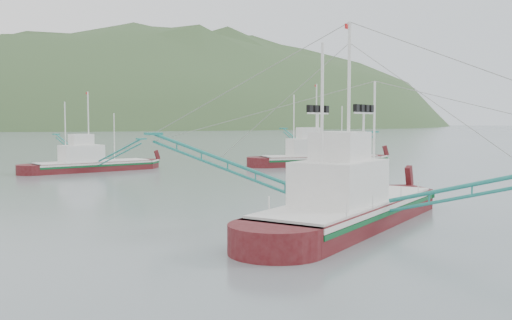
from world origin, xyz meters
TOP-DOWN VIEW (x-y plane):
  - ground at (0.00, 0.00)m, footprint 1200.00×1200.00m
  - main_boat at (0.29, -2.33)m, footprint 16.86×28.61m
  - bg_boat_far at (1.46, 39.39)m, footprint 13.48×24.31m
  - bg_boat_right at (27.95, 29.47)m, footprint 15.89×26.96m
  - headland_right at (240.00, 430.00)m, footprint 684.00×432.00m

SIDE VIEW (x-z plane):
  - ground at x=0.00m, z-range 0.00..0.00m
  - headland_right at x=240.00m, z-range -153.00..153.00m
  - bg_boat_far at x=1.46m, z-range -3.57..6.26m
  - bg_boat_right at x=27.95m, z-range -3.43..7.88m
  - main_boat at x=0.29m, z-range -3.60..8.39m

